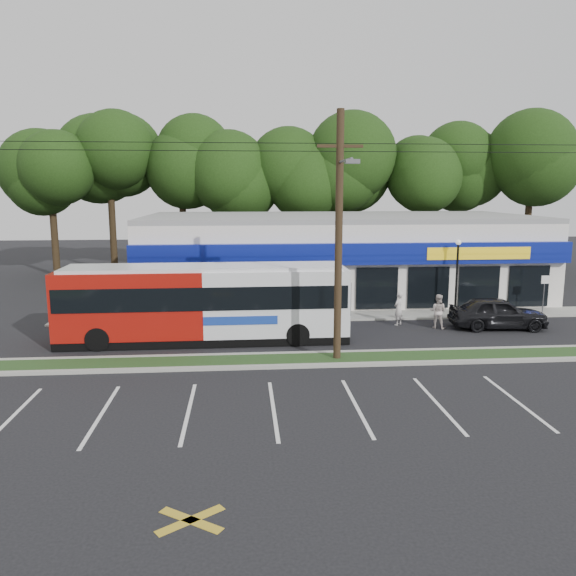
{
  "coord_description": "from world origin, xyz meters",
  "views": [
    {
      "loc": [
        -0.83,
        -21.03,
        6.93
      ],
      "look_at": [
        1.31,
        5.0,
        2.36
      ],
      "focal_mm": 35.0,
      "sensor_mm": 36.0,
      "label": 1
    }
  ],
  "objects_px": {
    "utility_pole": "(335,229)",
    "metrobus": "(205,301)",
    "car_dark": "(498,313)",
    "sign_post": "(544,287)",
    "lamp_post": "(457,268)",
    "pedestrian_a": "(398,309)",
    "pedestrian_b": "(438,311)"
  },
  "relations": [
    {
      "from": "utility_pole",
      "to": "pedestrian_a",
      "type": "bearing_deg",
      "value": 53.51
    },
    {
      "from": "sign_post",
      "to": "metrobus",
      "type": "bearing_deg",
      "value": -167.63
    },
    {
      "from": "car_dark",
      "to": "pedestrian_a",
      "type": "relative_size",
      "value": 2.74
    },
    {
      "from": "sign_post",
      "to": "car_dark",
      "type": "height_order",
      "value": "sign_post"
    },
    {
      "from": "utility_pole",
      "to": "metrobus",
      "type": "distance_m",
      "value": 7.39
    },
    {
      "from": "sign_post",
      "to": "lamp_post",
      "type": "bearing_deg",
      "value": 177.42
    },
    {
      "from": "pedestrian_a",
      "to": "sign_post",
      "type": "bearing_deg",
      "value": 146.89
    },
    {
      "from": "utility_pole",
      "to": "metrobus",
      "type": "relative_size",
      "value": 3.79
    },
    {
      "from": "sign_post",
      "to": "pedestrian_b",
      "type": "xyz_separation_m",
      "value": [
        -7.0,
        -2.57,
        -0.68
      ]
    },
    {
      "from": "sign_post",
      "to": "pedestrian_a",
      "type": "distance_m",
      "value": 8.99
    },
    {
      "from": "utility_pole",
      "to": "metrobus",
      "type": "bearing_deg",
      "value": 146.58
    },
    {
      "from": "lamp_post",
      "to": "metrobus",
      "type": "xyz_separation_m",
      "value": [
        -13.58,
        -4.3,
        -0.8
      ]
    },
    {
      "from": "utility_pole",
      "to": "sign_post",
      "type": "height_order",
      "value": "utility_pole"
    },
    {
      "from": "car_dark",
      "to": "pedestrian_b",
      "type": "bearing_deg",
      "value": 89.36
    },
    {
      "from": "sign_post",
      "to": "pedestrian_a",
      "type": "xyz_separation_m",
      "value": [
        -8.79,
        -1.73,
        -0.69
      ]
    },
    {
      "from": "sign_post",
      "to": "pedestrian_b",
      "type": "height_order",
      "value": "sign_post"
    },
    {
      "from": "metrobus",
      "to": "utility_pole",
      "type": "bearing_deg",
      "value": -33.88
    },
    {
      "from": "pedestrian_a",
      "to": "utility_pole",
      "type": "bearing_deg",
      "value": 9.26
    },
    {
      "from": "car_dark",
      "to": "metrobus",
      "type": "bearing_deg",
      "value": 99.67
    },
    {
      "from": "metrobus",
      "to": "pedestrian_a",
      "type": "distance_m",
      "value": 10.12
    },
    {
      "from": "utility_pole",
      "to": "lamp_post",
      "type": "xyz_separation_m",
      "value": [
        8.17,
        7.87,
        -2.74
      ]
    },
    {
      "from": "lamp_post",
      "to": "utility_pole",
      "type": "bearing_deg",
      "value": -136.05
    },
    {
      "from": "car_dark",
      "to": "pedestrian_a",
      "type": "bearing_deg",
      "value": 81.63
    },
    {
      "from": "utility_pole",
      "to": "sign_post",
      "type": "distance_m",
      "value": 15.71
    },
    {
      "from": "car_dark",
      "to": "sign_post",
      "type": "bearing_deg",
      "value": -49.27
    },
    {
      "from": "metrobus",
      "to": "pedestrian_a",
      "type": "relative_size",
      "value": 7.58
    },
    {
      "from": "metrobus",
      "to": "pedestrian_a",
      "type": "xyz_separation_m",
      "value": [
        9.79,
        2.34,
        -1.0
      ]
    },
    {
      "from": "lamp_post",
      "to": "pedestrian_b",
      "type": "xyz_separation_m",
      "value": [
        -2.0,
        -2.8,
        -1.8
      ]
    },
    {
      "from": "metrobus",
      "to": "sign_post",
      "type": "bearing_deg",
      "value": 11.9
    },
    {
      "from": "utility_pole",
      "to": "sign_post",
      "type": "xyz_separation_m",
      "value": [
        13.17,
        7.65,
        -3.86
      ]
    },
    {
      "from": "utility_pole",
      "to": "car_dark",
      "type": "height_order",
      "value": "utility_pole"
    },
    {
      "from": "pedestrian_a",
      "to": "lamp_post",
      "type": "bearing_deg",
      "value": 163.05
    }
  ]
}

